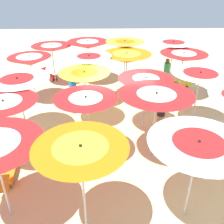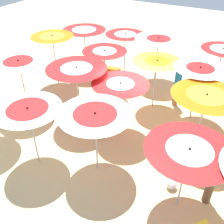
# 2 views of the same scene
# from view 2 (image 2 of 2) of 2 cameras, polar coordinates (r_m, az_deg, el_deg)

# --- Properties ---
(ground) EXTENTS (39.61, 39.61, 0.04)m
(ground) POSITION_cam_2_polar(r_m,az_deg,el_deg) (10.98, 5.49, -1.67)
(ground) COLOR beige
(beach_umbrella_1) EXTENTS (1.94, 1.94, 2.24)m
(beach_umbrella_1) POSITION_cam_2_polar(r_m,az_deg,el_deg) (12.90, 22.95, 11.78)
(beach_umbrella_1) COLOR #B2B2B7
(beach_umbrella_1) RESTS_ON ground
(beach_umbrella_2) EXTENTS (2.28, 2.28, 2.34)m
(beach_umbrella_2) POSITION_cam_2_polar(r_m,az_deg,el_deg) (13.08, 10.05, 14.73)
(beach_umbrella_2) COLOR #B2B2B7
(beach_umbrella_2) RESTS_ON ground
(beach_umbrella_3) EXTENTS (1.99, 1.99, 2.30)m
(beach_umbrella_3) POSITION_cam_2_polar(r_m,az_deg,el_deg) (13.57, 2.89, 16.04)
(beach_umbrella_3) COLOR #B2B2B7
(beach_umbrella_3) RESTS_ON ground
(beach_umbrella_4) EXTENTS (2.25, 2.25, 2.35)m
(beach_umbrella_4) POSITION_cam_2_polar(r_m,az_deg,el_deg) (14.15, -6.09, 16.78)
(beach_umbrella_4) COLOR #B2B2B7
(beach_umbrella_4) RESTS_ON ground
(beach_umbrella_6) EXTENTS (1.99, 1.99, 2.38)m
(beach_umbrella_6) POSITION_cam_2_polar(r_m,az_deg,el_deg) (10.40, 18.58, 8.29)
(beach_umbrella_6) COLOR #B2B2B7
(beach_umbrella_6) RESTS_ON ground
(beach_umbrella_7) EXTENTS (1.95, 1.95, 2.26)m
(beach_umbrella_7) POSITION_cam_2_polar(r_m,az_deg,el_deg) (10.88, 9.74, 9.92)
(beach_umbrella_7) COLOR #B2B2B7
(beach_umbrella_7) RESTS_ON ground
(beach_umbrella_8) EXTENTS (1.93, 1.93, 2.31)m
(beach_umbrella_8) POSITION_cam_2_polar(r_m,az_deg,el_deg) (11.52, -1.63, 12.33)
(beach_umbrella_8) COLOR #B2B2B7
(beach_umbrella_8) RESTS_ON ground
(beach_umbrella_9) EXTENTS (1.98, 1.98, 2.54)m
(beach_umbrella_9) POSITION_cam_2_polar(r_m,az_deg,el_deg) (12.86, -12.83, 15.15)
(beach_umbrella_9) COLOR #B2B2B7
(beach_umbrella_9) RESTS_ON ground
(beach_umbrella_11) EXTENTS (2.28, 2.28, 2.30)m
(beach_umbrella_11) POSITION_cam_2_polar(r_m,az_deg,el_deg) (8.89, 19.78, 2.36)
(beach_umbrella_11) COLOR #B2B2B7
(beach_umbrella_11) RESTS_ON ground
(beach_umbrella_12) EXTENTS (2.04, 2.04, 2.20)m
(beach_umbrella_12) POSITION_cam_2_polar(r_m,az_deg,el_deg) (9.17, 1.82, 5.29)
(beach_umbrella_12) COLOR #B2B2B7
(beach_umbrella_12) RESTS_ON ground
(beach_umbrella_13) EXTENTS (2.27, 2.27, 2.41)m
(beach_umbrella_13) POSITION_cam_2_polar(r_m,az_deg,el_deg) (9.86, -7.70, 8.64)
(beach_umbrella_13) COLOR #B2B2B7
(beach_umbrella_13) RESTS_ON ground
(beach_umbrella_14) EXTENTS (2.25, 2.25, 2.38)m
(beach_umbrella_14) POSITION_cam_2_polar(r_m,az_deg,el_deg) (11.06, -19.62, 9.47)
(beach_umbrella_14) COLOR #B2B2B7
(beach_umbrella_14) RESTS_ON ground
(beach_umbrella_16) EXTENTS (2.22, 2.22, 2.25)m
(beach_umbrella_16) POSITION_cam_2_polar(r_m,az_deg,el_deg) (6.73, 16.34, -8.99)
(beach_umbrella_16) COLOR #B2B2B7
(beach_umbrella_16) RESTS_ON ground
(beach_umbrella_17) EXTENTS (2.18, 2.18, 2.31)m
(beach_umbrella_17) POSITION_cam_2_polar(r_m,az_deg,el_deg) (7.50, -3.69, -1.26)
(beach_umbrella_17) COLOR #B2B2B7
(beach_umbrella_17) RESTS_ON ground
(beach_umbrella_18) EXTENTS (2.05, 2.05, 2.26)m
(beach_umbrella_18) POSITION_cam_2_polar(r_m,az_deg,el_deg) (8.17, -17.78, -0.28)
(beach_umbrella_18) COLOR #B2B2B7
(beach_umbrella_18) RESTS_ON ground
(lounger_2) EXTENTS (1.37, 0.51, 0.56)m
(lounger_2) POSITION_cam_2_polar(r_m,az_deg,el_deg) (14.62, -0.49, 9.53)
(lounger_2) COLOR olive
(lounger_2) RESTS_ON ground
(beachgoer_0) EXTENTS (0.30, 0.30, 1.90)m
(beachgoer_0) POSITION_cam_2_polar(r_m,az_deg,el_deg) (11.64, 14.08, 5.73)
(beachgoer_0) COLOR #A3704C
(beachgoer_0) RESTS_ON ground
(beachgoer_1) EXTENTS (0.30, 0.30, 1.72)m
(beachgoer_1) POSITION_cam_2_polar(r_m,az_deg,el_deg) (7.87, 21.03, -13.72)
(beachgoer_1) COLOR brown
(beachgoer_1) RESTS_ON ground
(beachgoer_2) EXTENTS (0.30, 0.30, 1.73)m
(beachgoer_2) POSITION_cam_2_polar(r_m,az_deg,el_deg) (9.48, -2.08, -1.29)
(beachgoer_2) COLOR #A3704C
(beachgoer_2) RESTS_ON ground
(beach_ball) EXTENTS (0.33, 0.33, 0.33)m
(beach_ball) POSITION_cam_2_polar(r_m,az_deg,el_deg) (8.44, 12.91, -15.09)
(beach_ball) COLOR white
(beach_ball) RESTS_ON ground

